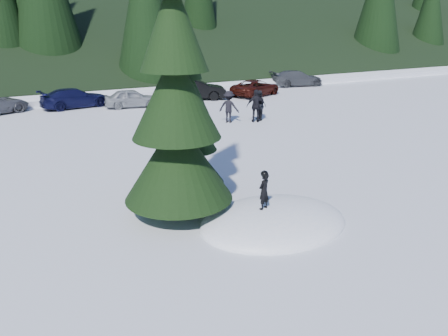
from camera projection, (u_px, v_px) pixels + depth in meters
name	position (u px, v px, depth m)	size (l,w,h in m)	color
ground	(273.00, 223.00, 12.69)	(200.00, 200.00, 0.00)	white
snow_mound	(273.00, 223.00, 12.69)	(4.48, 3.52, 0.96)	white
spruce_tall	(176.00, 106.00, 12.17)	(3.20, 3.20, 8.60)	black
spruce_short	(190.00, 133.00, 14.18)	(2.20, 2.20, 5.37)	black
child_skier	(264.00, 191.00, 12.30)	(0.39, 0.26, 1.08)	black
adult_0	(258.00, 106.00, 25.28)	(0.85, 0.66, 1.75)	black
adult_1	(256.00, 106.00, 24.88)	(1.09, 0.46, 1.87)	black
adult_2	(229.00, 107.00, 24.79)	(1.16, 0.67, 1.80)	black
car_3	(75.00, 98.00, 29.07)	(1.81, 4.44, 1.29)	#0E0F33
car_4	(132.00, 98.00, 29.21)	(1.44, 3.59, 1.22)	#92969A
car_5	(195.00, 89.00, 31.95)	(1.58, 4.52, 1.49)	black
car_6	(256.00, 88.00, 33.63)	(2.06, 4.46, 1.24)	#330E09
car_7	(297.00, 78.00, 38.54)	(1.91, 4.69, 1.36)	#43464A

